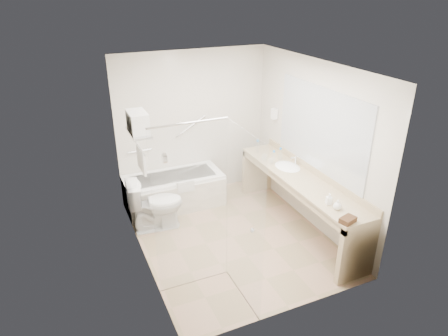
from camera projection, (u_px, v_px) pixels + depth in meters
name	position (u px, v px, depth m)	size (l,w,h in m)	color
floor	(232.00, 237.00, 5.94)	(3.20, 3.20, 0.00)	tan
ceiling	(234.00, 67.00, 4.89)	(2.60, 3.20, 0.10)	white
wall_back	(193.00, 125.00, 6.75)	(2.60, 0.10, 2.50)	beige
wall_front	(299.00, 217.00, 4.09)	(2.60, 0.10, 2.50)	beige
wall_left	(138.00, 177.00, 4.94)	(0.10, 3.20, 2.50)	beige
wall_right	(313.00, 146.00, 5.89)	(0.10, 3.20, 2.50)	beige
bathtub	(174.00, 191.00, 6.67)	(1.60, 0.73, 0.59)	white
grab_bar_short	(139.00, 151.00, 6.49)	(0.03, 0.03, 0.40)	silver
grab_bar_long	(191.00, 126.00, 6.69)	(0.03, 0.03, 0.60)	silver
shower_enclosure	(217.00, 214.00, 4.50)	(0.96, 0.91, 2.11)	silver
towel_shelf	(138.00, 128.00, 5.07)	(0.24, 0.55, 0.81)	silver
vanity_counter	(299.00, 190.00, 5.92)	(0.55, 2.70, 0.95)	tan
sink	(287.00, 168.00, 6.19)	(0.40, 0.52, 0.14)	white
faucet	(296.00, 160.00, 6.20)	(0.03, 0.03, 0.14)	silver
mirror	(320.00, 130.00, 5.64)	(0.02, 2.00, 1.20)	#B4BAC1
hairdryer_unit	(274.00, 114.00, 6.66)	(0.08, 0.10, 0.18)	white
toilet	(156.00, 204.00, 6.01)	(0.46, 0.82, 0.80)	white
amenity_basket	(348.00, 220.00, 4.72)	(0.20, 0.13, 0.07)	#4B321B
soap_bottle_a	(329.00, 202.00, 5.11)	(0.07, 0.15, 0.07)	white
soap_bottle_b	(337.00, 206.00, 4.99)	(0.10, 0.13, 0.10)	white
water_bottle_left	(274.00, 157.00, 6.26)	(0.07, 0.07, 0.21)	silver
water_bottle_mid	(257.00, 147.00, 6.66)	(0.07, 0.07, 0.22)	silver
water_bottle_right	(280.00, 154.00, 6.37)	(0.06, 0.06, 0.21)	silver
drinking_glass_near	(264.00, 158.00, 6.36)	(0.08, 0.08, 0.10)	silver
drinking_glass_far	(271.00, 161.00, 6.26)	(0.07, 0.07, 0.09)	silver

